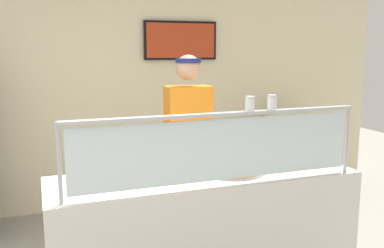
{
  "coord_description": "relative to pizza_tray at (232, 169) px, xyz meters",
  "views": [
    {
      "loc": [
        0.01,
        -2.32,
        1.81
      ],
      "look_at": [
        0.99,
        0.36,
        1.3
      ],
      "focal_mm": 39.98,
      "sensor_mm": 36.0,
      "label": 1
    }
  ],
  "objects": [
    {
      "name": "pizza_tray",
      "position": [
        0.0,
        0.0,
        0.0
      ],
      "size": [
        0.47,
        0.47,
        0.04
      ],
      "color": "#9EA0A8",
      "rests_on": "serving_counter"
    },
    {
      "name": "shop_rear_unit",
      "position": [
        -0.2,
        2.21,
        0.39
      ],
      "size": [
        6.53,
        0.13,
        2.7
      ],
      "color": "beige",
      "rests_on": "ground"
    },
    {
      "name": "pepper_flake_shaker",
      "position": [
        0.15,
        -0.27,
        0.5
      ],
      "size": [
        0.06,
        0.06,
        0.1
      ],
      "color": "white",
      "rests_on": "sneeze_guard"
    },
    {
      "name": "prep_shelf",
      "position": [
        1.59,
        1.72,
        -0.56
      ],
      "size": [
        0.7,
        0.55,
        0.81
      ],
      "primitive_type": "cube",
      "color": "#B7BABF",
      "rests_on": "ground"
    },
    {
      "name": "sneeze_guard",
      "position": [
        -0.21,
        -0.27,
        0.28
      ],
      "size": [
        1.96,
        0.06,
        0.47
      ],
      "color": "#B2B5BC",
      "rests_on": "serving_counter"
    },
    {
      "name": "pizza_box_stack",
      "position": [
        1.59,
        1.72,
        -0.04
      ],
      "size": [
        0.5,
        0.48,
        0.22
      ],
      "color": "silver",
      "rests_on": "prep_shelf"
    },
    {
      "name": "parmesan_shaker",
      "position": [
        -0.01,
        -0.27,
        0.49
      ],
      "size": [
        0.06,
        0.06,
        0.09
      ],
      "color": "white",
      "rests_on": "sneeze_guard"
    },
    {
      "name": "serving_counter",
      "position": [
        -0.21,
        -0.0,
        -0.49
      ],
      "size": [
        2.13,
        0.65,
        0.95
      ],
      "primitive_type": "cube",
      "color": "silver",
      "rests_on": "ground"
    },
    {
      "name": "worker_figure",
      "position": [
        -0.07,
        0.71,
        0.04
      ],
      "size": [
        0.41,
        0.5,
        1.76
      ],
      "color": "#23232D",
      "rests_on": "ground"
    },
    {
      "name": "pizza_server",
      "position": [
        0.03,
        -0.02,
        0.02
      ],
      "size": [
        0.1,
        0.29,
        0.01
      ],
      "primitive_type": "cube",
      "rotation": [
        0.0,
        0.0,
        -0.09
      ],
      "color": "#ADAFB7",
      "rests_on": "pizza_tray"
    }
  ]
}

